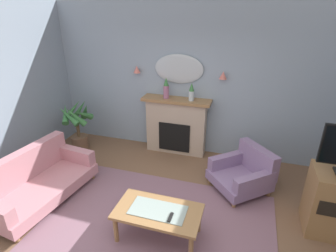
{
  "coord_description": "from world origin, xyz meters",
  "views": [
    {
      "loc": [
        1.0,
        -2.39,
        2.8
      ],
      "look_at": [
        -0.17,
        1.39,
        1.03
      ],
      "focal_mm": 28.7,
      "sensor_mm": 36.0,
      "label": 1
    }
  ],
  "objects_px": {
    "mantel_vase_centre": "(166,88)",
    "mantel_vase_right": "(191,92)",
    "wall_sconce_right": "(223,75)",
    "potted_plant_tall_palm": "(77,125)",
    "wall_sconce_left": "(137,69)",
    "floral_couch": "(36,181)",
    "coffee_table": "(158,214)",
    "wall_mirror": "(179,69)",
    "armchair_beside_couch": "(244,172)",
    "fireplace": "(176,126)",
    "tv_remote": "(170,217)"
  },
  "relations": [
    {
      "from": "floral_couch",
      "to": "wall_sconce_right",
      "type": "bearing_deg",
      "value": 41.05
    },
    {
      "from": "wall_sconce_right",
      "to": "tv_remote",
      "type": "distance_m",
      "value": 2.77
    },
    {
      "from": "floral_couch",
      "to": "fireplace",
      "type": "bearing_deg",
      "value": 51.49
    },
    {
      "from": "armchair_beside_couch",
      "to": "potted_plant_tall_palm",
      "type": "relative_size",
      "value": 1.07
    },
    {
      "from": "potted_plant_tall_palm",
      "to": "fireplace",
      "type": "bearing_deg",
      "value": 15.11
    },
    {
      "from": "mantel_vase_centre",
      "to": "coffee_table",
      "type": "distance_m",
      "value": 2.55
    },
    {
      "from": "fireplace",
      "to": "tv_remote",
      "type": "relative_size",
      "value": 8.5
    },
    {
      "from": "fireplace",
      "to": "potted_plant_tall_palm",
      "type": "bearing_deg",
      "value": -164.89
    },
    {
      "from": "wall_sconce_right",
      "to": "wall_sconce_left",
      "type": "bearing_deg",
      "value": 180.0
    },
    {
      "from": "wall_mirror",
      "to": "coffee_table",
      "type": "relative_size",
      "value": 0.87
    },
    {
      "from": "coffee_table",
      "to": "armchair_beside_couch",
      "type": "height_order",
      "value": "armchair_beside_couch"
    },
    {
      "from": "armchair_beside_couch",
      "to": "wall_sconce_right",
      "type": "bearing_deg",
      "value": 120.38
    },
    {
      "from": "mantel_vase_right",
      "to": "wall_sconce_right",
      "type": "distance_m",
      "value": 0.65
    },
    {
      "from": "mantel_vase_right",
      "to": "floral_couch",
      "type": "xyz_separation_m",
      "value": [
        -1.98,
        -2.08,
        -1.01
      ]
    },
    {
      "from": "mantel_vase_right",
      "to": "coffee_table",
      "type": "bearing_deg",
      "value": -87.23
    },
    {
      "from": "fireplace",
      "to": "wall_sconce_right",
      "type": "bearing_deg",
      "value": 6.16
    },
    {
      "from": "wall_sconce_left",
      "to": "potted_plant_tall_palm",
      "type": "height_order",
      "value": "wall_sconce_left"
    },
    {
      "from": "mantel_vase_centre",
      "to": "wall_sconce_left",
      "type": "relative_size",
      "value": 2.94
    },
    {
      "from": "wall_mirror",
      "to": "wall_sconce_right",
      "type": "distance_m",
      "value": 0.85
    },
    {
      "from": "mantel_vase_right",
      "to": "wall_mirror",
      "type": "bearing_deg",
      "value": 150.46
    },
    {
      "from": "coffee_table",
      "to": "armchair_beside_couch",
      "type": "xyz_separation_m",
      "value": [
        1.01,
        1.42,
        -0.08
      ]
    },
    {
      "from": "wall_sconce_left",
      "to": "armchair_beside_couch",
      "type": "distance_m",
      "value": 2.82
    },
    {
      "from": "mantel_vase_right",
      "to": "floral_couch",
      "type": "height_order",
      "value": "mantel_vase_right"
    },
    {
      "from": "mantel_vase_centre",
      "to": "coffee_table",
      "type": "bearing_deg",
      "value": -74.98
    },
    {
      "from": "mantel_vase_centre",
      "to": "floral_couch",
      "type": "distance_m",
      "value": 2.76
    },
    {
      "from": "wall_sconce_left",
      "to": "mantel_vase_centre",
      "type": "bearing_deg",
      "value": -10.46
    },
    {
      "from": "mantel_vase_right",
      "to": "coffee_table",
      "type": "xyz_separation_m",
      "value": [
        0.11,
        -2.27,
        -0.95
      ]
    },
    {
      "from": "fireplace",
      "to": "mantel_vase_centre",
      "type": "xyz_separation_m",
      "value": [
        -0.2,
        -0.03,
        0.79
      ]
    },
    {
      "from": "coffee_table",
      "to": "wall_mirror",
      "type": "bearing_deg",
      "value": 99.53
    },
    {
      "from": "mantel_vase_centre",
      "to": "mantel_vase_right",
      "type": "xyz_separation_m",
      "value": [
        0.5,
        -0.0,
        -0.02
      ]
    },
    {
      "from": "wall_mirror",
      "to": "armchair_beside_couch",
      "type": "bearing_deg",
      "value": -35.78
    },
    {
      "from": "potted_plant_tall_palm",
      "to": "mantel_vase_centre",
      "type": "bearing_deg",
      "value": 15.89
    },
    {
      "from": "armchair_beside_couch",
      "to": "mantel_vase_right",
      "type": "bearing_deg",
      "value": 142.7
    },
    {
      "from": "coffee_table",
      "to": "tv_remote",
      "type": "bearing_deg",
      "value": -24.56
    },
    {
      "from": "mantel_vase_centre",
      "to": "wall_sconce_right",
      "type": "height_order",
      "value": "wall_sconce_right"
    },
    {
      "from": "fireplace",
      "to": "potted_plant_tall_palm",
      "type": "xyz_separation_m",
      "value": [
        -1.97,
        -0.53,
        -0.0
      ]
    },
    {
      "from": "wall_sconce_left",
      "to": "wall_sconce_right",
      "type": "relative_size",
      "value": 1.0
    },
    {
      "from": "floral_couch",
      "to": "mantel_vase_right",
      "type": "bearing_deg",
      "value": 46.46
    },
    {
      "from": "floral_couch",
      "to": "mantel_vase_centre",
      "type": "bearing_deg",
      "value": 54.61
    },
    {
      "from": "fireplace",
      "to": "wall_sconce_right",
      "type": "xyz_separation_m",
      "value": [
        0.85,
        0.09,
        1.09
      ]
    },
    {
      "from": "floral_couch",
      "to": "potted_plant_tall_palm",
      "type": "xyz_separation_m",
      "value": [
        -0.29,
        1.58,
        0.25
      ]
    },
    {
      "from": "fireplace",
      "to": "armchair_beside_couch",
      "type": "height_order",
      "value": "fireplace"
    },
    {
      "from": "fireplace",
      "to": "coffee_table",
      "type": "height_order",
      "value": "fireplace"
    },
    {
      "from": "wall_mirror",
      "to": "wall_sconce_left",
      "type": "xyz_separation_m",
      "value": [
        -0.85,
        -0.05,
        -0.05
      ]
    },
    {
      "from": "mantel_vase_right",
      "to": "wall_sconce_left",
      "type": "height_order",
      "value": "wall_sconce_left"
    },
    {
      "from": "wall_mirror",
      "to": "coffee_table",
      "type": "height_order",
      "value": "wall_mirror"
    },
    {
      "from": "floral_couch",
      "to": "potted_plant_tall_palm",
      "type": "distance_m",
      "value": 1.63
    },
    {
      "from": "wall_mirror",
      "to": "mantel_vase_centre",
      "type": "bearing_deg",
      "value": -139.64
    },
    {
      "from": "wall_sconce_right",
      "to": "armchair_beside_couch",
      "type": "distance_m",
      "value": 1.76
    },
    {
      "from": "wall_sconce_right",
      "to": "coffee_table",
      "type": "xyz_separation_m",
      "value": [
        -0.44,
        -2.39,
        -1.28
      ]
    }
  ]
}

